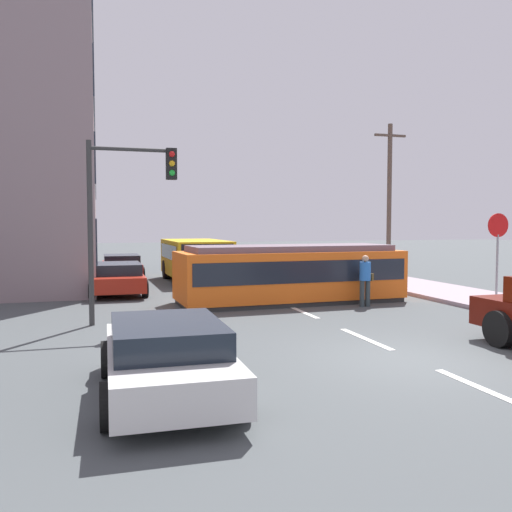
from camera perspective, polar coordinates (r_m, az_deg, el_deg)
ground_plane at (r=20.22m, az=0.80°, el=-4.20°), size 120.00×120.00×0.00m
sidewalk_curb_right at (r=19.97m, az=23.49°, el=-4.37°), size 3.20×36.00×0.14m
lane_stripe_0 at (r=9.67m, az=22.99°, el=-12.89°), size 0.16×2.40×0.01m
lane_stripe_1 at (r=12.91m, az=11.52°, el=-8.60°), size 0.16×2.40×0.01m
lane_stripe_2 at (r=16.49m, az=4.95°, el=-5.93°), size 0.16×2.40×0.01m
lane_stripe_3 at (r=24.10m, az=-2.07°, el=-2.96°), size 0.16×2.40×0.01m
lane_stripe_4 at (r=29.92m, az=-4.93°, el=-1.73°), size 0.16×2.40×0.01m
streetcar_tram at (r=18.40m, az=3.67°, el=-1.79°), size 7.77×2.86×1.96m
city_bus at (r=25.23m, az=-6.42°, el=-0.20°), size 2.64×5.34×1.92m
pedestrian_crossing at (r=17.77m, az=11.51°, el=-2.25°), size 0.49×0.36×1.67m
parked_sedan_near at (r=8.60m, az=-9.47°, el=-10.44°), size 2.03×4.22×1.19m
parked_sedan_mid at (r=21.28m, az=-14.51°, el=-2.23°), size 2.10×4.42×1.19m
parked_sedan_far at (r=26.97m, az=-14.05°, el=-1.06°), size 2.00×4.03×1.19m
stop_sign at (r=18.82m, az=24.26°, el=1.64°), size 0.76×0.07×2.88m
traffic_light_mast at (r=14.75m, az=-13.65°, el=6.04°), size 2.34×0.33×4.85m
utility_pole_mid at (r=29.43m, az=13.95°, el=6.17°), size 1.80×0.24×7.93m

